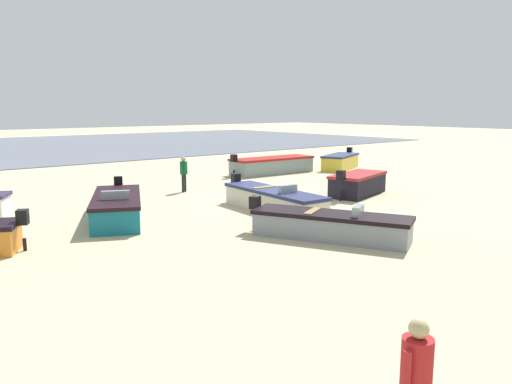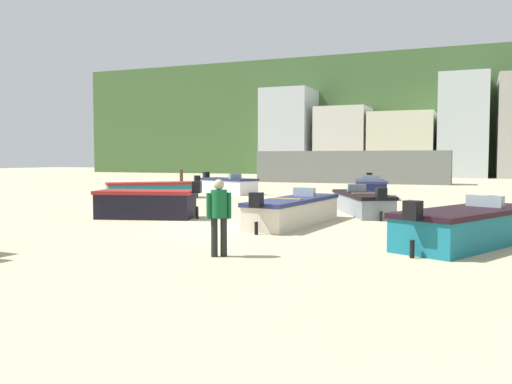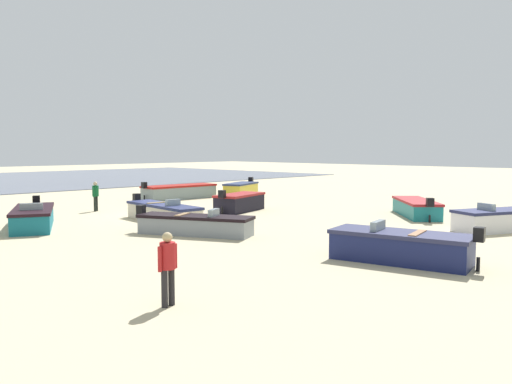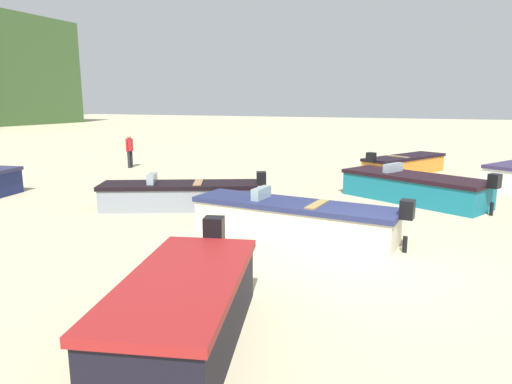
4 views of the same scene
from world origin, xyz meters
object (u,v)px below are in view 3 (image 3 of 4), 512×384
object	(u,v)px
boat_grey_5	(179,192)
beach_walker_foreground	(96,194)
boat_teal_3	(416,208)
beach_walker_distant	(168,263)
boat_yellow_1	(241,189)
boat_grey_7	(195,225)
boat_black_4	(240,202)
boat_teal_6	(33,218)
boat_cream_8	(163,212)
boat_navy_9	(401,247)
boat_white_0	(498,220)

from	to	relation	value
boat_grey_5	beach_walker_foreground	bearing A→B (deg)	-70.15
boat_teal_3	beach_walker_foreground	distance (m)	16.97
beach_walker_distant	boat_yellow_1	bearing A→B (deg)	36.08
boat_grey_5	boat_grey_7	size ratio (longest dim) A/B	1.16
boat_black_4	boat_grey_5	world-z (taller)	boat_black_4
boat_teal_6	boat_grey_7	size ratio (longest dim) A/B	1.01
boat_cream_8	boat_navy_9	distance (m)	12.30
boat_yellow_1	boat_grey_5	xyz separation A→B (m)	(4.68, -1.20, 0.01)
boat_grey_7	beach_walker_foreground	size ratio (longest dim) A/B	2.94
boat_yellow_1	boat_white_0	bearing A→B (deg)	146.24
boat_white_0	boat_yellow_1	xyz separation A→B (m)	(-3.83, -19.23, 0.01)
boat_yellow_1	beach_walker_distant	world-z (taller)	beach_walker_distant
boat_black_4	boat_grey_7	bearing A→B (deg)	-72.54
boat_navy_9	boat_teal_3	bearing A→B (deg)	12.73
boat_teal_6	beach_walker_foreground	bearing A→B (deg)	-118.03
boat_teal_3	boat_teal_6	xyz separation A→B (m)	(15.15, -9.95, 0.03)
boat_teal_6	boat_navy_9	bearing A→B (deg)	134.55
boat_teal_3	boat_grey_5	bearing A→B (deg)	148.76
boat_yellow_1	boat_grey_5	bearing A→B (deg)	53.16
boat_grey_7	beach_walker_foreground	distance (m)	9.93
boat_teal_6	beach_walker_foreground	distance (m)	5.98
boat_yellow_1	boat_teal_3	bearing A→B (deg)	150.56
boat_yellow_1	boat_navy_9	size ratio (longest dim) A/B	0.86
boat_teal_3	beach_walker_foreground	size ratio (longest dim) A/B	2.66
boat_white_0	boat_teal_3	size ratio (longest dim) A/B	0.94
boat_navy_9	beach_walker_foreground	bearing A→B (deg)	78.40
boat_teal_3	beach_walker_distant	distance (m)	17.98
boat_teal_3	boat_black_4	distance (m)	9.23
boat_navy_9	boat_grey_5	bearing A→B (deg)	58.41
boat_teal_3	boat_grey_5	world-z (taller)	boat_grey_5
boat_teal_3	beach_walker_foreground	bearing A→B (deg)	175.76
boat_yellow_1	boat_navy_9	distance (m)	22.67
boat_yellow_1	boat_teal_6	xyz separation A→B (m)	(16.92, 4.59, -0.03)
boat_black_4	boat_grey_7	xyz separation A→B (m)	(6.55, 4.25, -0.08)
boat_white_0	boat_black_4	bearing A→B (deg)	38.15
beach_walker_foreground	beach_walker_distant	xyz separation A→B (m)	(7.35, 16.68, 0.00)
boat_white_0	boat_navy_9	xyz separation A→B (m)	(8.18, 0.00, 0.01)
boat_navy_9	boat_yellow_1	bearing A→B (deg)	46.15
boat_teal_6	beach_walker_distant	xyz separation A→B (m)	(2.52, 13.18, 0.51)
boat_black_4	beach_walker_foreground	world-z (taller)	beach_walker_foreground
boat_grey_5	beach_walker_distant	bearing A→B (deg)	-35.18
boat_teal_6	boat_navy_9	distance (m)	15.45
boat_yellow_1	boat_cream_8	distance (m)	13.71
boat_grey_5	boat_grey_7	bearing A→B (deg)	-32.24
boat_black_4	beach_walker_foreground	bearing A→B (deg)	-151.13
boat_yellow_1	boat_grey_5	distance (m)	4.84
boat_black_4	boat_cream_8	world-z (taller)	boat_black_4
boat_white_0	boat_grey_7	bearing A→B (deg)	74.03
boat_grey_7	beach_walker_distant	bearing A→B (deg)	21.75
boat_teal_6	boat_cream_8	size ratio (longest dim) A/B	0.91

